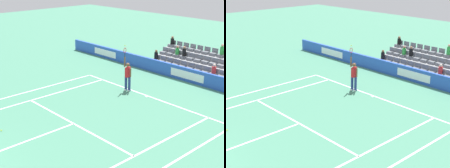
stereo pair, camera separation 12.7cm
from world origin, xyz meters
TOP-DOWN VIEW (x-y plane):
  - line_baseline at (0.00, -11.89)m, footprint 10.97×0.10m
  - line_service at (0.00, -6.40)m, footprint 8.23×0.10m
  - line_centre_service at (0.00, -3.20)m, footprint 0.10×6.40m
  - line_singles_sideline_left at (4.12, -5.95)m, footprint 0.10×11.89m
  - line_singles_sideline_right at (-4.12, -5.95)m, footprint 0.10×11.89m
  - line_doubles_sideline_left at (5.49, -5.95)m, footprint 0.10×11.89m
  - line_centre_mark at (0.00, -11.79)m, footprint 0.10×0.20m
  - sponsor_barrier at (-0.00, -15.84)m, footprint 24.58×0.22m
  - tennis_player at (1.50, -11.66)m, footprint 0.54×0.42m
  - stadium_stand at (-0.01, -18.15)m, footprint 8.06×2.85m
  - loose_tennis_ball at (1.68, -3.42)m, footprint 0.07×0.07m

SIDE VIEW (x-z plane):
  - line_baseline at x=0.00m, z-range 0.00..0.01m
  - line_service at x=0.00m, z-range 0.00..0.01m
  - line_centre_service at x=0.00m, z-range 0.00..0.01m
  - line_singles_sideline_left at x=4.12m, z-range 0.00..0.01m
  - line_singles_sideline_right at x=-4.12m, z-range 0.00..0.01m
  - line_doubles_sideline_left at x=5.49m, z-range 0.00..0.01m
  - line_centre_mark at x=0.00m, z-range 0.00..0.01m
  - loose_tennis_ball at x=1.68m, z-range 0.00..0.07m
  - sponsor_barrier at x=0.00m, z-range 0.00..0.93m
  - stadium_stand at x=-0.01m, z-range -0.55..1.65m
  - tennis_player at x=1.50m, z-range -0.43..2.42m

